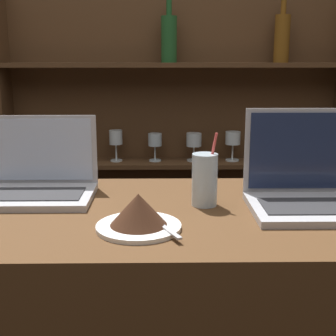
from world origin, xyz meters
The scene contains 6 objects.
back_wall centered at (0.00, 1.42, 1.35)m, with size 7.00×0.06×2.70m.
back_shelf centered at (0.10, 1.34, 0.92)m, with size 1.54×0.18×1.77m.
laptop_near centered at (-0.32, 0.44, 1.12)m, with size 0.33×0.22×0.21m.
laptop_far centered at (0.42, 0.33, 1.13)m, with size 0.33×0.24×0.24m.
cake_plate centered at (-0.01, 0.18, 1.11)m, with size 0.19×0.19×0.08m.
water_glass centered at (0.15, 0.35, 1.14)m, with size 0.07×0.07×0.19m.
Camera 1 is at (0.04, -0.80, 1.45)m, focal length 50.00 mm.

